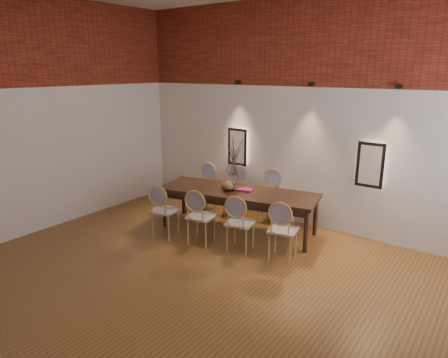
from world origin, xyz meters
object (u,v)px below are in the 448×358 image
Objects in this scene: chair_near_b at (201,216)px; chair_near_c at (240,223)px; dining_table at (237,211)px; chair_far_d at (305,201)px; bowl at (228,185)px; chair_near_a at (165,210)px; chair_far_c at (269,197)px; vase at (234,182)px; chair_far_a at (204,188)px; chair_near_d at (283,230)px; chair_far_b at (235,192)px; book at (245,190)px.

chair_near_b is 1.00× the size of chair_near_c.
dining_table is 2.95× the size of chair_far_d.
chair_near_a is at bearing -130.14° from bowl.
chair_far_c is 3.13× the size of vase.
chair_far_a is 1.00× the size of chair_far_d.
chair_near_d is 1.00× the size of chair_far_b.
chair_near_a is 1.45m from chair_far_a.
chair_near_d is (1.17, -0.49, 0.09)m from dining_table.
chair_far_d is (1.35, 0.29, 0.00)m from chair_far_b.
chair_far_b is (-0.49, 0.64, 0.09)m from dining_table.
chair_near_a is 2.53m from chair_far_d.
chair_far_a is at bearing 155.31° from vase.
chair_near_d is at bearing 90.00° from chair_far_d.
chair_far_c is 1.00m from bowl.
chair_far_b is 3.62× the size of book.
chair_far_c reaches higher than dining_table.
chair_near_b is at bearing -180.00° from chair_near_d.
chair_far_c is 1.00× the size of chair_far_d.
book is at bearing 124.85° from chair_far_b.
chair_near_a is 1.00× the size of chair_far_b.
book is at bearing 31.96° from bowl.
chair_near_c is (0.68, 0.15, 0.00)m from chair_near_b.
vase is (0.42, -0.65, 0.43)m from chair_far_b.
chair_near_a is 1.00× the size of chair_near_d.
vase reaches higher than chair_near_a.
book is (0.60, -0.56, 0.30)m from chair_far_b.
chair_near_c is (1.35, 0.29, 0.00)m from chair_near_a.
bowl is (-0.34, -0.87, 0.37)m from chair_far_c.
dining_table is 0.41m from book.
chair_far_a is 3.62× the size of book.
chair_near_d is 2.00m from chair_far_b.
dining_table is 1.27m from chair_far_d.
chair_far_c is 0.69m from chair_far_d.
chair_far_b is at bearing 115.52° from chair_near_c.
bowl is at bearing 103.21° from chair_far_b.
bowl is at bearing 56.64° from chair_far_c.
dining_table is 1.27m from chair_near_d.
chair_near_a is 1.38m from chair_near_c.
chair_far_a is (-2.34, 0.98, 0.00)m from chair_near_d.
chair_near_b is at bearing -92.90° from bowl.
vase is at bearing -152.57° from book.
chair_near_a is (-0.86, -0.93, 0.09)m from dining_table.
chair_far_c reaches higher than book.
chair_far_a is at bearing 0.00° from chair_far_c.
chair_far_a is at bearing 133.67° from chair_near_c.
chair_near_b is 2.00m from chair_far_d.
chair_far_c is 3.62× the size of book.
chair_near_b reaches higher than dining_table.
vase is at bearing 60.04° from chair_far_c.
chair_near_b is 0.69m from chair_near_c.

